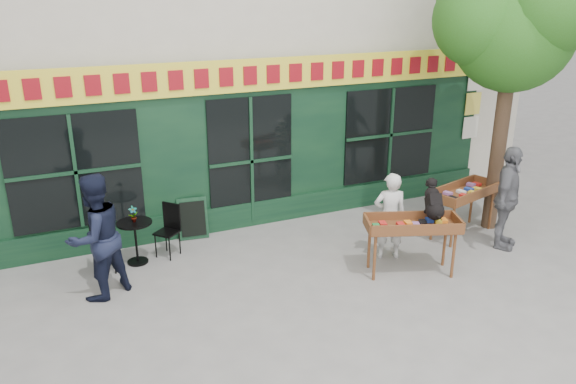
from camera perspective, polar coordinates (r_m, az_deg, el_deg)
name	(u,v)px	position (r m, az deg, el deg)	size (l,w,h in m)	color
ground	(302,275)	(9.46, 1.46, -8.39)	(80.00, 80.00, 0.00)	slate
street_tree	(515,12)	(11.22, 22.09, 16.58)	(3.05, 2.90, 5.60)	#382619
book_cart_center	(412,227)	(9.40, 12.53, -3.53)	(1.62, 1.11, 0.99)	brown
dog	(434,198)	(9.40, 14.63, -0.64)	(0.34, 0.60, 0.60)	black
woman	(390,216)	(9.90, 10.29, -2.42)	(0.57, 0.37, 1.56)	silver
book_cart_right	(465,194)	(11.16, 17.51, -0.23)	(1.61, 1.01, 0.99)	brown
man_right	(507,198)	(10.82, 21.36, -0.58)	(1.12, 0.47, 1.91)	#5E5E63
bistro_table	(135,234)	(9.97, -15.26, -4.13)	(0.60, 0.60, 0.76)	black
bistro_chair_left	(97,242)	(9.82, -18.84, -4.80)	(0.39, 0.39, 0.95)	black
bistro_chair_right	(170,225)	(10.16, -11.95, -3.30)	(0.51, 0.51, 0.95)	black
potted_plant	(133,214)	(9.83, -15.45, -2.19)	(0.15, 0.10, 0.28)	gray
man_left	(96,237)	(8.91, -18.94, -4.36)	(0.96, 0.75, 1.97)	black
chalkboard	(193,219)	(10.78, -9.63, -2.68)	(0.58, 0.26, 0.79)	black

